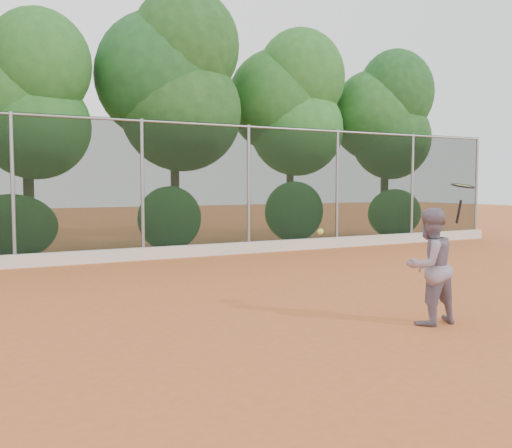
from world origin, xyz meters
name	(u,v)px	position (x,y,z in m)	size (l,w,h in m)	color
ground	(289,314)	(0.00, 0.00, 0.00)	(80.00, 80.00, 0.00)	#C0602D
concrete_curb	(145,254)	(0.00, 6.82, 0.15)	(24.00, 0.20, 0.30)	silver
tennis_player	(429,266)	(1.36, -1.36, 0.78)	(0.76, 0.59, 1.57)	gray
chainlink_fence	(142,185)	(0.00, 7.00, 1.86)	(24.09, 0.09, 3.50)	black
foliage_backdrop	(100,92)	(-0.55, 8.98, 4.40)	(23.70, 3.63, 7.55)	#3F2618
tennis_racket	(462,189)	(1.83, -1.47, 1.82)	(0.40, 0.39, 0.55)	black
tennis_ball_in_flight	(321,232)	(-0.34, -1.27, 1.31)	(0.07, 0.07, 0.07)	#C5ED35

